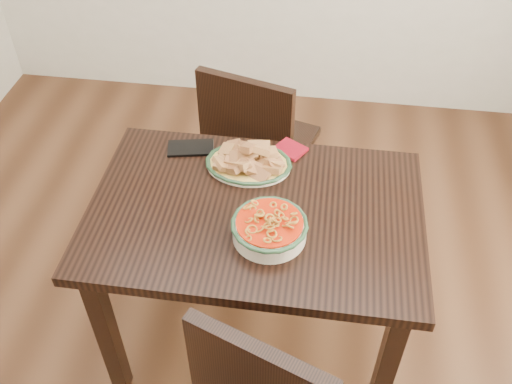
# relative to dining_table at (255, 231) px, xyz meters

# --- Properties ---
(floor) EXTENTS (3.50, 3.50, 0.00)m
(floor) POSITION_rel_dining_table_xyz_m (-0.12, 0.05, -0.64)
(floor) COLOR #3E2313
(floor) RESTS_ON ground
(dining_table) EXTENTS (1.12, 0.75, 0.75)m
(dining_table) POSITION_rel_dining_table_xyz_m (0.00, 0.00, 0.00)
(dining_table) COLOR black
(dining_table) RESTS_ON ground
(chair_far) EXTENTS (0.52, 0.52, 0.89)m
(chair_far) POSITION_rel_dining_table_xyz_m (-0.09, 0.66, -0.14)
(chair_far) COLOR black
(chair_far) RESTS_ON ground
(fish_plate) EXTENTS (0.30, 0.24, 0.11)m
(fish_plate) POSITION_rel_dining_table_xyz_m (-0.05, 0.21, 0.15)
(fish_plate) COLOR beige
(fish_plate) RESTS_ON dining_table
(noodle_bowl) EXTENTS (0.25, 0.25, 0.08)m
(noodle_bowl) POSITION_rel_dining_table_xyz_m (0.06, -0.11, 0.15)
(noodle_bowl) COLOR beige
(noodle_bowl) RESTS_ON dining_table
(smartphone) EXTENTS (0.19, 0.12, 0.01)m
(smartphone) POSITION_rel_dining_table_xyz_m (-0.28, 0.28, 0.11)
(smartphone) COLOR black
(smartphone) RESTS_ON dining_table
(napkin) EXTENTS (0.14, 0.13, 0.01)m
(napkin) POSITION_rel_dining_table_xyz_m (0.09, 0.32, 0.11)
(napkin) COLOR maroon
(napkin) RESTS_ON dining_table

